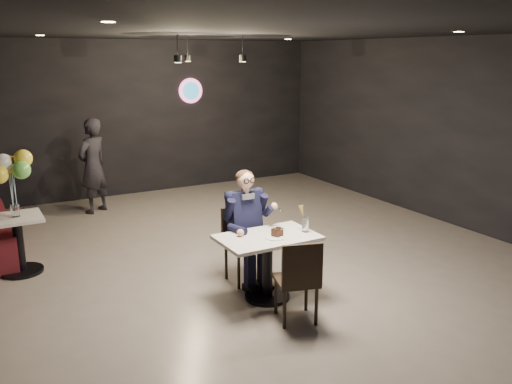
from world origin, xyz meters
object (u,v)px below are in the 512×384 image
chair_near (296,279)px  chair_far (245,246)px  side_table (19,244)px  main_table (267,267)px  balloon_vase (15,210)px  sundae_glass (305,224)px  seated_man (245,225)px  passerby (93,166)px

chair_near → chair_far: bearing=106.6°
side_table → main_table: bearing=-42.5°
side_table → balloon_vase: bearing=0.0°
main_table → side_table: bearing=137.5°
main_table → sundae_glass: size_ratio=6.38×
sundae_glass → seated_man: bearing=125.9°
chair_near → side_table: size_ratio=1.20×
main_table → side_table: 3.23m
seated_man → balloon_vase: (-2.38, 1.63, 0.11)m
sundae_glass → balloon_vase: bearing=141.4°
chair_near → balloon_vase: 3.67m
side_table → balloon_vase: (0.00, 0.00, 0.45)m
passerby → main_table: bearing=67.1°
sundae_glass → passerby: passerby is taller
main_table → side_table: side_table is taller
sundae_glass → chair_far: bearing=125.9°
balloon_vase → sundae_glass: bearing=-38.6°
sundae_glass → side_table: (-2.83, 2.26, -0.45)m
seated_man → sundae_glass: bearing=-54.1°
balloon_vase → passerby: passerby is taller
main_table → balloon_vase: (-2.38, 2.18, 0.45)m
seated_man → sundae_glass: seated_man is taller
chair_far → sundae_glass: bearing=-54.1°
chair_near → sundae_glass: bearing=65.3°
chair_far → passerby: 4.08m
main_table → passerby: passerby is taller
passerby → chair_far: bearing=68.6°
passerby → balloon_vase: bearing=23.3°
main_table → chair_near: bearing=-90.0°
chair_near → passerby: passerby is taller
chair_near → passerby: bearing=116.5°
chair_near → passerby: (-0.89, 5.11, 0.37)m
chair_far → chair_near: bearing=-90.0°
main_table → balloon_vase: bearing=137.5°
balloon_vase → passerby: size_ratio=0.10×
chair_far → passerby: passerby is taller
seated_man → balloon_vase: 2.89m
side_table → balloon_vase: 0.45m
chair_near → side_table: 3.66m
seated_man → balloon_vase: seated_man is taller
chair_far → seated_man: (0.00, 0.00, 0.26)m
sundae_glass → main_table: bearing=170.3°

